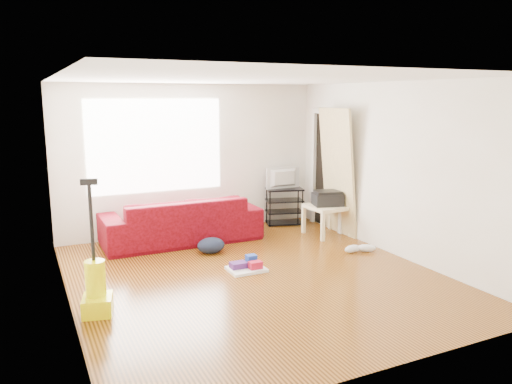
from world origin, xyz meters
name	(u,v)px	position (x,y,z in m)	size (l,w,h in m)	color
room	(255,179)	(0.07, 0.15, 1.25)	(4.51, 5.01, 2.51)	#3D1F06
sofa	(182,241)	(-0.37, 1.95, 0.00)	(2.48, 0.97, 0.72)	#360002
tv_stand	(284,206)	(1.65, 2.22, 0.34)	(0.73, 0.54, 0.66)	black
tv	(285,178)	(1.65, 2.22, 0.85)	(0.66, 0.09, 0.38)	black
side_table	(327,210)	(1.95, 1.28, 0.43)	(0.64, 0.64, 0.51)	#D5BB7E
printer	(328,198)	(1.95, 1.28, 0.63)	(0.55, 0.47, 0.25)	black
bucket	(172,247)	(-0.60, 1.72, 0.00)	(0.25, 0.25, 0.25)	#0B129B
toilet_paper	(171,235)	(-0.60, 1.76, 0.19)	(0.13, 0.13, 0.12)	white
cleaning_tray	(247,266)	(0.01, 0.26, 0.05)	(0.48, 0.39, 0.17)	white
backpack	(211,253)	(-0.16, 1.18, 0.00)	(0.42, 0.33, 0.23)	#131C33
sneakers	(359,248)	(1.85, 0.25, 0.06)	(0.51, 0.26, 0.11)	silver
vacuum	(96,289)	(-2.00, -0.26, 0.27)	(0.38, 0.41, 1.45)	#FFFD00
door_panel	(336,233)	(2.13, 1.27, 0.00)	(0.04, 0.85, 2.11)	tan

